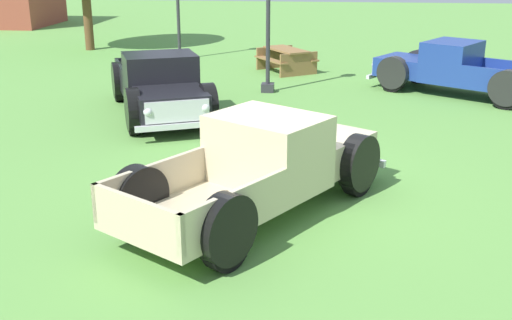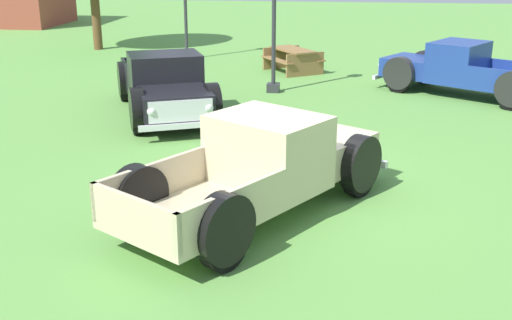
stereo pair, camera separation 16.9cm
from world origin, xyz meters
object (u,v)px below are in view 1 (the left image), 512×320
Objects in this scene: pickup_truck_foreground at (270,164)px; picnic_table at (286,57)px; pickup_truck_behind_left at (161,88)px; lamp_post_near at (268,11)px; pickup_truck_behind_right at (448,69)px.

pickup_truck_foreground reaches higher than picnic_table.
pickup_truck_foreground is 2.25× the size of picnic_table.
lamp_post_near is at bearing 53.49° from pickup_truck_behind_left.
pickup_truck_behind_left is 1.22× the size of lamp_post_near.
pickup_truck_behind_left reaches higher than pickup_truck_foreground.
lamp_post_near is at bearing 95.57° from pickup_truck_foreground.
pickup_truck_behind_right is 2.17× the size of picnic_table.
pickup_truck_foreground is at bearing -87.54° from picnic_table.
pickup_truck_foreground is at bearing -84.43° from lamp_post_near.
picnic_table is (2.67, 6.34, -0.25)m from pickup_truck_behind_left.
pickup_truck_foreground is 1.18× the size of lamp_post_near.
pickup_truck_behind_right reaches higher than picnic_table.
picnic_table is (-4.83, 2.79, -0.22)m from pickup_truck_behind_right.
pickup_truck_foreground is at bearing -59.57° from pickup_truck_behind_left.
lamp_post_near reaches higher than pickup_truck_foreground.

